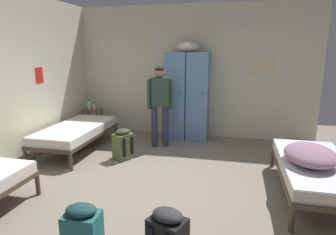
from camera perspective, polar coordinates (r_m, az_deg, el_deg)
The scene contains 12 objects.
ground_plane at distance 4.30m, azimuth -0.83°, elevation -13.24°, with size 8.50×8.50×0.00m, color gray.
room_backdrop at distance 5.56m, azimuth -10.71°, elevation 7.87°, with size 5.23×5.37×2.84m.
locker_bank at distance 6.26m, azimuth 3.76°, elevation 4.51°, with size 0.90×0.55×2.07m.
shelf_unit at distance 6.97m, azimuth -14.47°, elevation -0.22°, with size 0.38×0.30×0.57m.
bed_right at distance 4.35m, azimuth 26.78°, elevation -8.93°, with size 0.90×1.90×0.49m.
bed_left_rear at distance 5.87m, azimuth -17.45°, elevation -2.55°, with size 0.90×1.90×0.49m.
bedding_heap at distance 4.17m, azimuth 25.97°, elevation -6.51°, with size 0.63×0.83×0.22m.
person_traveler at distance 5.71m, azimuth -1.60°, elevation 3.54°, with size 0.47×0.31×1.58m.
water_bottle at distance 6.96m, azimuth -15.13°, elevation 2.41°, with size 0.07×0.07×0.21m.
lotion_bottle at distance 6.84m, azimuth -14.24°, elevation 2.13°, with size 0.05×0.05×0.17m.
backpack_olive at distance 5.28m, azimuth -8.77°, elevation -5.22°, with size 0.41×0.40×0.55m.
backpack_teal at distance 2.99m, azimuth -16.35°, elevation -20.97°, with size 0.33×0.35×0.55m.
Camera 1 is at (0.93, -3.73, 1.91)m, focal length 31.30 mm.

